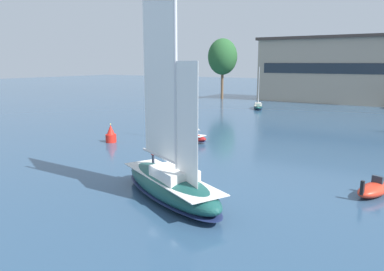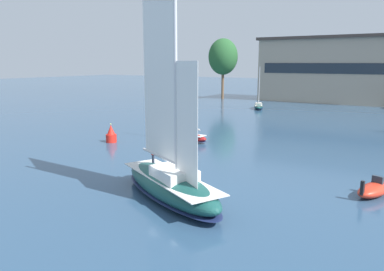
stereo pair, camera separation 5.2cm
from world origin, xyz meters
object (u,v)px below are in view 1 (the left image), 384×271
sailboat_main (170,182)px  sailboat_moored_far_slip (258,106)px  sailboat_moored_mid_channel (183,136)px  motor_tender (374,189)px  channel_buoy (111,135)px  tree_shore_right (223,57)px

sailboat_main → sailboat_moored_far_slip: size_ratio=1.87×
sailboat_main → sailboat_moored_mid_channel: size_ratio=1.78×
motor_tender → channel_buoy: 29.98m
sailboat_moored_mid_channel → motor_tender: bearing=-22.0°
sailboat_moored_far_slip → channel_buoy: sailboat_moored_far_slip is taller
channel_buoy → sailboat_moored_mid_channel: bearing=36.4°
tree_shore_right → channel_buoy: 58.81m
motor_tender → sailboat_moored_far_slip: bearing=120.8°
sailboat_moored_mid_channel → sailboat_moored_far_slip: size_ratio=1.05×
sailboat_main → sailboat_moored_mid_channel: sailboat_main is taller
sailboat_moored_far_slip → channel_buoy: size_ratio=3.77×
tree_shore_right → motor_tender: (43.08, -60.22, -10.57)m
sailboat_moored_mid_channel → channel_buoy: size_ratio=3.96×
sailboat_main → sailboat_moored_mid_channel: (-10.13, 17.49, -0.64)m
sailboat_moored_mid_channel → motor_tender: 24.34m
channel_buoy → tree_shore_right: bearing=103.3°
sailboat_moored_mid_channel → sailboat_moored_far_slip: sailboat_moored_mid_channel is taller
sailboat_moored_far_slip → motor_tender: 52.50m
sailboat_main → tree_shore_right: bearing=114.1°
sailboat_main → sailboat_moored_mid_channel: bearing=120.1°
sailboat_main → channel_buoy: 21.17m
sailboat_moored_mid_channel → sailboat_main: bearing=-59.9°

